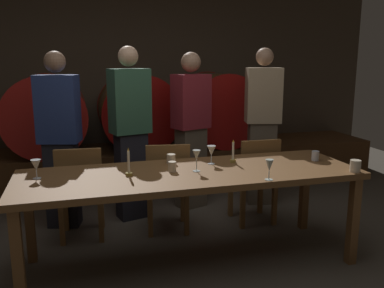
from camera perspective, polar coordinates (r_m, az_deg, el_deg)
name	(u,v)px	position (r m, az deg, el deg)	size (l,w,h in m)	color
ground_plane	(185,280)	(3.29, -0.91, -18.26)	(9.19, 9.19, 0.00)	#4C443A
back_wall	(130,86)	(5.76, -8.62, 7.99)	(7.07, 0.24, 2.55)	#473A2D
barrel_shelf	(138,167)	(5.39, -7.54, -3.21)	(6.36, 0.90, 0.52)	#4C2D16
wine_barrel_left	(46,115)	(5.21, -19.52, 3.86)	(0.95, 0.90, 0.95)	brown
wine_barrel_center	(137,111)	(5.25, -7.57, 4.49)	(0.95, 0.90, 0.95)	brown
wine_barrel_right	(217,109)	(5.50, 3.48, 4.90)	(0.95, 0.90, 0.95)	#513319
dining_table	(191,180)	(3.26, -0.20, -4.94)	(2.67, 0.86, 0.77)	brown
chair_left	(80,189)	(3.88, -15.18, -5.99)	(0.43, 0.43, 0.88)	brown
chair_center	(168,183)	(3.91, -3.41, -5.43)	(0.45, 0.45, 0.88)	brown
chair_right	(256,177)	(4.16, 8.79, -4.49)	(0.41, 0.41, 0.88)	brown
guest_far_left	(60,139)	(4.17, -17.82, 0.63)	(0.43, 0.33, 1.71)	black
guest_center_left	(130,132)	(4.22, -8.51, 1.59)	(0.43, 0.33, 1.77)	black
guest_center_right	(191,130)	(4.51, -0.15, 2.01)	(0.44, 0.36, 1.71)	brown
guest_far_right	(262,126)	(4.69, 9.71, 2.49)	(0.43, 0.33, 1.76)	brown
candle_left	(129,168)	(3.14, -8.75, -3.31)	(0.05, 0.05, 0.22)	olive
candle_right	(233,156)	(3.52, 5.70, -1.68)	(0.05, 0.05, 0.20)	olive
wine_glass_far_left	(36,165)	(3.23, -20.79, -2.79)	(0.07, 0.07, 0.14)	white
wine_glass_center_left	(197,156)	(3.21, 0.63, -1.64)	(0.06, 0.06, 0.17)	silver
wine_glass_center_right	(211,151)	(3.44, 2.70, -1.01)	(0.07, 0.07, 0.16)	white
wine_glass_far_right	(269,166)	(3.04, 10.66, -3.02)	(0.06, 0.06, 0.15)	silver
cup_far_left	(172,167)	(3.23, -2.75, -3.13)	(0.06, 0.06, 0.08)	beige
cup_center_left	(171,159)	(3.47, -2.92, -2.07)	(0.07, 0.07, 0.08)	beige
cup_center_right	(315,156)	(3.73, 16.71, -1.57)	(0.06, 0.06, 0.08)	silver
cup_far_right	(355,166)	(3.46, 21.68, -2.85)	(0.08, 0.08, 0.09)	beige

